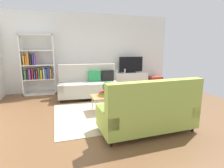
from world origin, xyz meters
name	(u,v)px	position (x,y,z in m)	size (l,w,h in m)	color
ground_plane	(114,111)	(0.00, 0.00, 0.00)	(7.68, 7.68, 0.00)	brown
wall_far	(92,53)	(0.00, 2.80, 1.45)	(6.40, 0.12, 2.90)	white
area_rug	(113,113)	(-0.06, -0.11, 0.01)	(2.90, 2.20, 0.01)	beige
couch_beige	(89,85)	(-0.39, 1.51, 0.45)	(1.98, 1.03, 1.10)	#B2ADA3
couch_green	(148,111)	(0.27, -1.33, 0.45)	(1.92, 0.88, 1.10)	#A3BC4C
coffee_table	(112,96)	(-0.01, 0.09, 0.39)	(1.10, 0.56, 0.42)	#B7844C
tv_console	(130,80)	(1.52, 2.46, 0.32)	(1.40, 0.44, 0.64)	silver
tv	(131,65)	(1.52, 2.44, 0.95)	(1.00, 0.20, 0.64)	black
bookshelf	(37,67)	(-2.02, 2.48, 0.99)	(1.10, 0.36, 2.10)	white
storage_trunk	(155,81)	(2.62, 2.36, 0.22)	(0.52, 0.40, 0.44)	#B2382D
potted_plant	(108,87)	(-0.12, 0.14, 0.64)	(0.29, 0.29, 0.38)	brown
table_book_0	(104,95)	(-0.23, 0.18, 0.44)	(0.24, 0.18, 0.03)	gold
table_book_1	(104,93)	(-0.23, 0.18, 0.47)	(0.24, 0.18, 0.04)	#3F8C4C
table_book_2	(104,92)	(-0.23, 0.18, 0.50)	(0.24, 0.18, 0.03)	red
vase_0	(117,71)	(0.94, 2.51, 0.71)	(0.10, 0.10, 0.14)	silver
vase_1	(120,71)	(1.10, 2.51, 0.73)	(0.10, 0.10, 0.17)	#33B29E
bottle_0	(125,71)	(1.25, 2.42, 0.72)	(0.06, 0.06, 0.17)	silver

